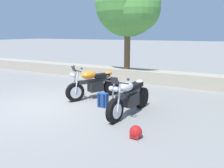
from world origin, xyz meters
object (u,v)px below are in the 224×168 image
Objects in this scene: motorcycle_silver_centre at (129,98)px; rider_helmet at (136,132)px; leafy_tree_far_left at (130,5)px; motorcycle_orange_near_left at (94,84)px; rider_backpack at (103,99)px.

motorcycle_silver_centre is 7.37× the size of rider_helmet.
rider_helmet is 0.06× the size of leafy_tree_far_left.
motorcycle_silver_centre is 5.32m from leafy_tree_far_left.
motorcycle_orange_near_left is 1.06m from rider_backpack.
rider_backpack is at bearing -42.06° from motorcycle_orange_near_left.
rider_backpack is 5.05m from leafy_tree_far_left.
motorcycle_silver_centre is at bearing 119.02° from rider_helmet.
motorcycle_orange_near_left is at bearing 151.52° from motorcycle_silver_centre.
motorcycle_silver_centre is 0.47× the size of leafy_tree_far_left.
motorcycle_silver_centre is at bearing -28.48° from motorcycle_orange_near_left.
motorcycle_orange_near_left is 1.95m from motorcycle_silver_centre.
leafy_tree_far_left is (-0.03, 3.17, 2.91)m from motorcycle_orange_near_left.
rider_backpack is (0.76, -0.69, -0.24)m from motorcycle_orange_near_left.
motorcycle_silver_centre is 4.39× the size of rider_backpack.
rider_backpack is 0.11× the size of leafy_tree_far_left.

